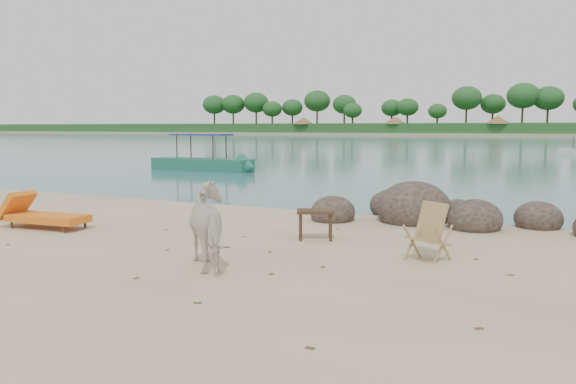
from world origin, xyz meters
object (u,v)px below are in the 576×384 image
Objects in this scene: boulders at (436,213)px; boat_near at (201,140)px; deck_chair at (428,234)px; side_table at (315,226)px; lounge_chair at (48,214)px; cow at (213,227)px.

boat_near is (-14.04, 11.27, 1.28)m from boulders.
side_table is at bearing -166.76° from deck_chair.
deck_chair is at bearing -41.20° from side_table.
side_table is at bearing 8.58° from lounge_chair.
boat_near is (-12.37, 14.26, 1.22)m from side_table.
boat_near is at bearing 165.55° from deck_chair.
cow is (-2.29, -5.57, 0.42)m from boulders.
boulders reaches higher than side_table.
side_table is at bearing -119.26° from boulders.
boulders is 3.78m from deck_chair.
deck_chair is 0.15× the size of boat_near.
lounge_chair is at bearing -149.12° from boulders.
boulders reaches higher than lounge_chair.
side_table is 18.92m from boat_near.
boulders is 1.03× the size of boat_near.
boat_near is at bearing -103.07° from cow.
lounge_chair is at bearing -61.91° from cow.
side_table is 2.40m from deck_chair.
boulders reaches higher than deck_chair.
cow is 5.13m from lounge_chair.
lounge_chair is (-5.58, -1.35, 0.04)m from side_table.
deck_chair reaches higher than side_table.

